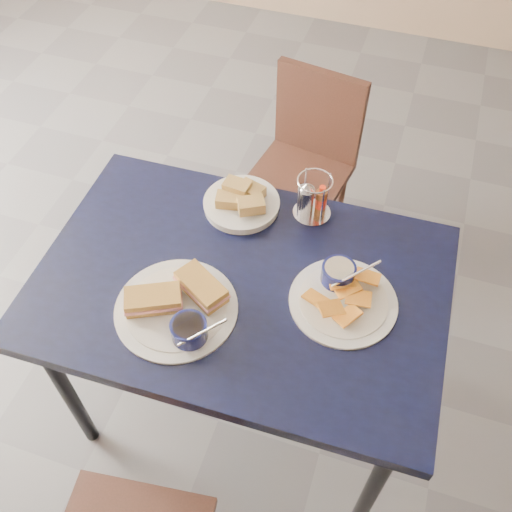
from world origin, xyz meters
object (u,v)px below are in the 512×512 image
(plantain_plate, at_px, (342,292))
(condiment_caddy, at_px, (312,199))
(bread_basket, at_px, (242,202))
(dining_table, at_px, (241,297))
(chair_far, at_px, (305,152))
(sandwich_plate, at_px, (179,306))

(plantain_plate, relative_size, condiment_caddy, 2.06)
(plantain_plate, bearing_deg, bread_basket, 147.99)
(dining_table, height_order, bread_basket, bread_basket)
(chair_far, relative_size, sandwich_plate, 2.38)
(bread_basket, bearing_deg, plantain_plate, -32.01)
(sandwich_plate, distance_m, condiment_caddy, 0.49)
(dining_table, height_order, chair_far, chair_far)
(chair_far, height_order, condiment_caddy, condiment_caddy)
(plantain_plate, xyz_separation_m, bread_basket, (-0.35, 0.22, 0.01))
(dining_table, relative_size, bread_basket, 5.02)
(chair_far, bearing_deg, condiment_caddy, -75.28)
(sandwich_plate, bearing_deg, bread_basket, 85.50)
(plantain_plate, bearing_deg, sandwich_plate, -155.31)
(dining_table, relative_size, condiment_caddy, 8.11)
(condiment_caddy, bearing_deg, plantain_plate, -59.68)
(dining_table, bearing_deg, plantain_plate, 8.11)
(dining_table, height_order, condiment_caddy, condiment_caddy)
(chair_far, xyz_separation_m, plantain_plate, (0.31, -0.86, 0.33))
(sandwich_plate, xyz_separation_m, plantain_plate, (0.38, 0.17, -0.00))
(plantain_plate, distance_m, bread_basket, 0.41)
(bread_basket, bearing_deg, dining_table, -71.60)
(dining_table, xyz_separation_m, chair_far, (-0.05, 0.90, -0.24))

